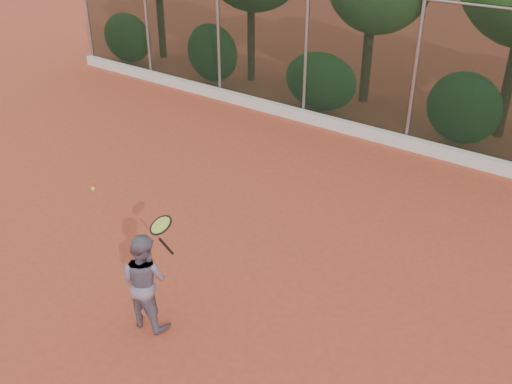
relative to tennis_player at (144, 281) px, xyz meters
The scene contains 6 objects.
ground 1.51m from the tennis_player, 80.99° to the left, with size 80.00×80.00×0.00m, color #B4452A.
concrete_curb 8.14m from the tennis_player, 88.55° to the left, with size 24.00×0.20×0.30m, color silver.
tennis_player is the anchor object (origin of this frame).
chainlink_fence 8.37m from the tennis_player, 88.58° to the left, with size 24.09×0.09×3.50m.
tennis_racket 1.19m from the tennis_player, ahead, with size 0.41×0.40×0.59m.
tennis_ball_in_flight 1.83m from the tennis_player, 162.96° to the left, with size 0.07×0.07×0.07m.
Camera 1 is at (4.97, -5.42, 5.63)m, focal length 40.00 mm.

